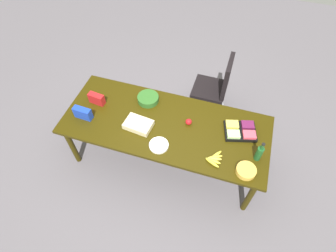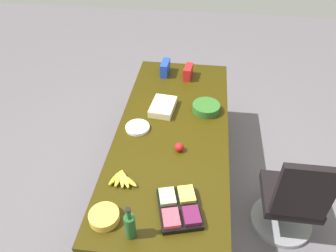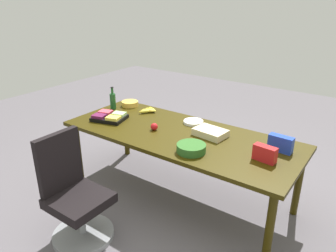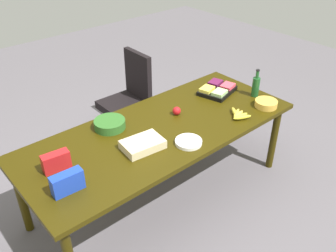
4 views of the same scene
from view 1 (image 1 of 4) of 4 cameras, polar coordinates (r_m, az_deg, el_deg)
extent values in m
plane|color=#605B61|center=(3.91, -0.45, -6.37)|extent=(10.00, 10.00, 0.00)
cube|color=#322805|center=(3.30, -0.53, 0.20)|extent=(2.48, 1.01, 0.04)
cylinder|color=#322805|center=(3.79, -19.32, -3.90)|extent=(0.07, 0.07, 0.72)
cylinder|color=#322805|center=(3.39, 16.61, -13.83)|extent=(0.07, 0.07, 0.72)
cylinder|color=#322805|center=(4.19, -13.88, 5.14)|extent=(0.07, 0.07, 0.72)
cylinder|color=#322805|center=(3.82, 18.16, -2.65)|extent=(0.07, 0.07, 0.72)
cylinder|color=gray|center=(4.48, 7.96, 4.08)|extent=(0.56, 0.56, 0.05)
cylinder|color=gray|center=(4.33, 8.26, 5.83)|extent=(0.06, 0.06, 0.35)
cube|color=black|center=(4.21, 8.53, 7.46)|extent=(0.48, 0.48, 0.09)
cube|color=black|center=(3.98, 12.21, 9.92)|extent=(0.06, 0.43, 0.55)
cylinder|color=#2D6123|center=(3.51, -4.16, 5.69)|extent=(0.32, 0.32, 0.08)
cube|color=beige|center=(3.25, -6.17, 0.30)|extent=(0.34, 0.25, 0.07)
sphere|color=red|center=(3.26, 4.31, 0.88)|extent=(0.09, 0.09, 0.08)
cube|color=#1C3EBA|center=(3.45, -17.30, 2.57)|extent=(0.22, 0.09, 0.15)
cube|color=red|center=(3.57, -14.62, 5.50)|extent=(0.21, 0.10, 0.14)
cylinder|color=white|center=(3.09, -1.92, -4.02)|extent=(0.23, 0.23, 0.03)
cylinder|color=gold|center=(3.02, 15.90, -8.92)|extent=(0.22, 0.22, 0.06)
ellipsoid|color=yellow|center=(3.00, 9.19, -7.55)|extent=(0.17, 0.10, 0.04)
ellipsoid|color=yellow|center=(3.01, 9.35, -7.15)|extent=(0.17, 0.05, 0.04)
ellipsoid|color=gold|center=(3.03, 9.54, -6.75)|extent=(0.17, 0.08, 0.04)
ellipsoid|color=yellow|center=(3.04, 9.73, -6.36)|extent=(0.17, 0.11, 0.04)
ellipsoid|color=gold|center=(3.05, 9.89, -5.96)|extent=(0.13, 0.16, 0.04)
cylinder|color=#1C5123|center=(3.09, 18.38, -5.46)|extent=(0.07, 0.07, 0.20)
cylinder|color=#1C5123|center=(2.98, 19.03, -4.08)|extent=(0.03, 0.03, 0.08)
cylinder|color=black|center=(2.95, 19.26, -3.61)|extent=(0.04, 0.04, 0.01)
cube|color=black|center=(3.30, 14.74, -1.08)|extent=(0.42, 0.36, 0.04)
cube|color=#ADD688|center=(3.21, 13.45, -1.66)|extent=(0.17, 0.15, 0.03)
cube|color=#E94758|center=(3.25, 16.55, -1.74)|extent=(0.17, 0.15, 0.03)
cube|color=#F2DB4F|center=(3.29, 13.21, 0.32)|extent=(0.17, 0.15, 0.03)
cube|color=#5F1942|center=(3.34, 16.23, 0.22)|extent=(0.17, 0.15, 0.03)
camera|label=2|loc=(2.75, 55.57, 17.52)|focal=34.46mm
camera|label=3|loc=(5.18, -12.29, 37.98)|focal=34.48mm
camera|label=4|loc=(2.49, -65.46, -2.30)|focal=39.38mm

